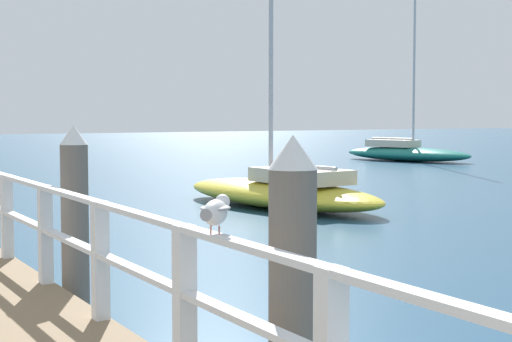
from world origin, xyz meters
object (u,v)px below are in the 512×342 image
at_px(dock_piling_near, 292,300).
at_px(boat_2, 406,152).
at_px(dock_piling_far, 75,219).
at_px(seagull_foreground, 216,211).
at_px(boat_0, 281,191).

relative_size(dock_piling_near, boat_2, 0.24).
xyz_separation_m(dock_piling_near, dock_piling_far, (0.00, 4.19, 0.00)).
height_order(dock_piling_far, seagull_foreground, dock_piling_far).
relative_size(dock_piling_far, boat_2, 0.24).
bearing_deg(dock_piling_far, boat_2, 43.58).
bearing_deg(boat_0, seagull_foreground, -131.04).
bearing_deg(boat_0, boat_2, 33.72).
bearing_deg(dock_piling_far, boat_0, 46.55).
bearing_deg(boat_2, dock_piling_far, 26.82).
relative_size(boat_0, boat_2, 0.94).
xyz_separation_m(dock_piling_near, boat_2, (20.25, 23.46, -0.60)).
relative_size(dock_piling_far, seagull_foreground, 4.97).
relative_size(dock_piling_near, dock_piling_far, 1.00).
distance_m(seagull_foreground, boat_2, 31.08).
distance_m(dock_piling_far, boat_0, 9.90).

